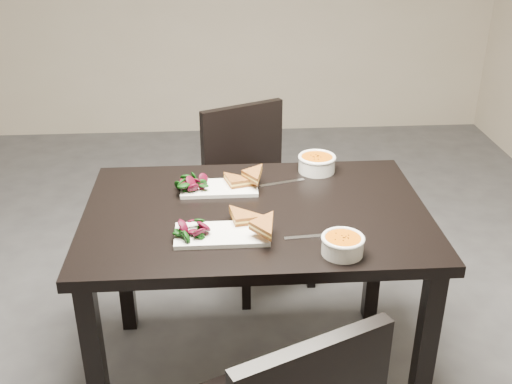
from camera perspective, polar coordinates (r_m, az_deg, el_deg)
ground at (r=2.81m, az=-10.81°, el=-12.76°), size 5.00×5.00×0.00m
table at (r=2.18m, az=-0.00°, el=-3.97°), size 1.20×0.80×0.75m
chair_far at (r=2.92m, az=-0.23°, el=0.65°), size 0.56×0.56×0.85m
plate_near at (r=1.98m, az=-3.20°, el=-3.98°), size 0.30×0.15×0.02m
sandwich_near at (r=1.97m, az=-1.34°, el=-2.89°), size 0.17×0.14×0.05m
salad_near at (r=1.96m, az=-6.14°, el=-3.34°), size 0.09×0.09×0.04m
soup_bowl_near at (r=1.89m, az=8.09°, el=-4.82°), size 0.13×0.13×0.06m
cutlery_near at (r=1.98m, az=5.21°, el=-4.15°), size 0.18×0.03×0.00m
plate_far at (r=2.28m, az=-3.46°, el=0.37°), size 0.28×0.14×0.01m
sandwich_far at (r=2.25m, az=-1.82°, el=0.94°), size 0.16×0.14×0.05m
salad_far at (r=2.27m, az=-6.00°, el=0.89°), size 0.09×0.08×0.04m
soup_bowl_far at (r=2.43m, az=5.69°, el=2.76°), size 0.15×0.15×0.07m
cutlery_far at (r=2.33m, az=2.45°, el=0.86°), size 0.18×0.07×0.00m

